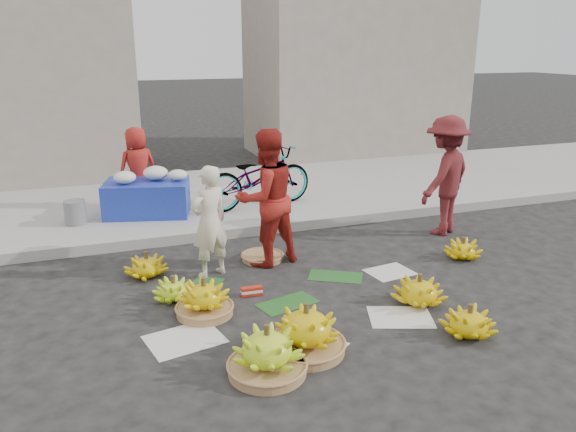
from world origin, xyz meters
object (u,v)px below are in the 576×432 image
object	(u,v)px
banana_bunch_0	(204,299)
flower_table	(148,195)
vendor_cream	(209,222)
bicycle	(258,177)
banana_bunch_4	(419,291)

from	to	relation	value
banana_bunch_0	flower_table	size ratio (longest dim) A/B	0.46
banana_bunch_0	vendor_cream	distance (m)	1.17
vendor_cream	flower_table	world-z (taller)	vendor_cream
bicycle	vendor_cream	bearing A→B (deg)	139.30
bicycle	banana_bunch_4	bearing A→B (deg)	178.33
banana_bunch_4	vendor_cream	xyz separation A→B (m)	(-1.97, 1.54, 0.54)
banana_bunch_0	banana_bunch_4	world-z (taller)	banana_bunch_0
banana_bunch_4	banana_bunch_0	bearing A→B (deg)	166.75
vendor_cream	banana_bunch_4	bearing A→B (deg)	119.74
banana_bunch_4	flower_table	bearing A→B (deg)	121.09
banana_bunch_0	flower_table	world-z (taller)	flower_table
banana_bunch_4	vendor_cream	size ratio (longest dim) A/B	0.44
banana_bunch_0	bicycle	size ratio (longest dim) A/B	0.34
banana_bunch_0	banana_bunch_4	size ratio (longest dim) A/B	1.09
flower_table	vendor_cream	bearing A→B (deg)	-65.01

